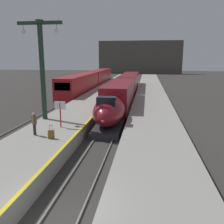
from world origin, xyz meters
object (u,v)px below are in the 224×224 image
(station_column_mid, at_px, (42,61))
(regional_train_adjacent, at_px, (92,80))
(highspeed_train_main, at_px, (124,89))
(departure_info_board, at_px, (60,109))
(rolling_suitcase, at_px, (51,134))
(passenger_near_edge, at_px, (34,122))

(station_column_mid, bearing_deg, regional_train_adjacent, 94.29)
(highspeed_train_main, bearing_deg, departure_info_board, -100.65)
(departure_info_board, bearing_deg, rolling_suitcase, -83.36)
(station_column_mid, bearing_deg, passenger_near_edge, -75.20)
(highspeed_train_main, distance_m, regional_train_adjacent, 15.66)
(station_column_mid, xyz_separation_m, rolling_suitcase, (2.77, -5.45, -4.96))
(regional_train_adjacent, bearing_deg, departure_info_board, -81.74)
(rolling_suitcase, bearing_deg, regional_train_adjacent, 98.12)
(regional_train_adjacent, xyz_separation_m, station_column_mid, (2.20, -29.35, 4.18))
(highspeed_train_main, distance_m, departure_info_board, 18.81)
(station_column_mid, height_order, departure_info_board, station_column_mid)
(station_column_mid, height_order, passenger_near_edge, station_column_mid)
(highspeed_train_main, height_order, departure_info_board, highspeed_train_main)
(highspeed_train_main, bearing_deg, rolling_suitcase, -98.34)
(highspeed_train_main, height_order, regional_train_adjacent, regional_train_adjacent)
(departure_info_board, bearing_deg, regional_train_adjacent, 98.26)
(highspeed_train_main, bearing_deg, regional_train_adjacent, 121.14)
(passenger_near_edge, bearing_deg, highspeed_train_main, 77.49)
(rolling_suitcase, xyz_separation_m, departure_info_board, (-0.34, 2.91, 1.20))
(regional_train_adjacent, distance_m, departure_info_board, 32.22)
(regional_train_adjacent, bearing_deg, highspeed_train_main, -58.86)
(station_column_mid, distance_m, passenger_near_edge, 6.60)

